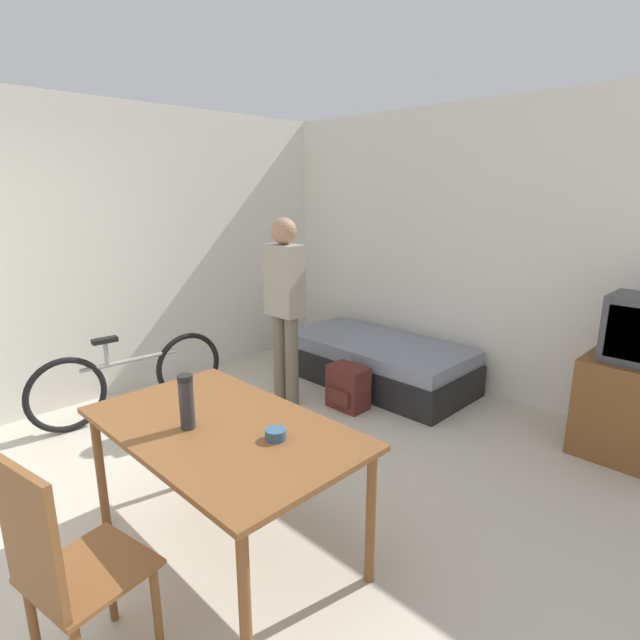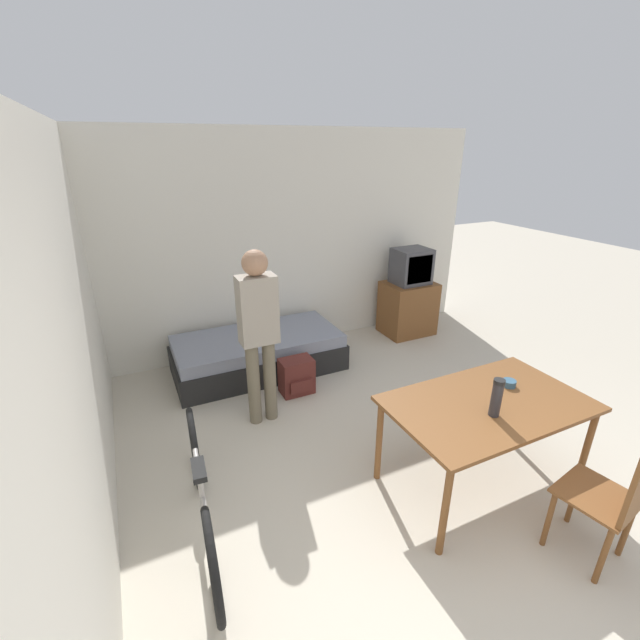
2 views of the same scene
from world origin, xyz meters
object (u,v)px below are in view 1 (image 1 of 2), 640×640
at_px(mate_bowl, 276,434).
at_px(thermos_flask, 186,399).
at_px(daybed, 375,362).
at_px(wooden_chair, 62,565).
at_px(tv, 635,391).
at_px(backpack, 348,387).
at_px(bicycle, 132,378).
at_px(dining_table, 222,438).
at_px(person_standing, 285,299).

bearing_deg(mate_bowl, thermos_flask, -149.76).
bearing_deg(daybed, wooden_chair, -70.51).
distance_m(tv, backpack, 2.21).
bearing_deg(bicycle, daybed, 63.10).
bearing_deg(dining_table, tv, 64.77).
bearing_deg(mate_bowl, bicycle, 171.79).
height_order(daybed, thermos_flask, thermos_flask).
height_order(dining_table, mate_bowl, mate_bowl).
distance_m(wooden_chair, mate_bowl, 0.99).
xyz_separation_m(wooden_chair, backpack, (-0.98, 2.71, -0.37)).
distance_m(mate_bowl, backpack, 2.14).
height_order(dining_table, backpack, dining_table).
bearing_deg(wooden_chair, backpack, 109.89).
height_order(daybed, wooden_chair, wooden_chair).
bearing_deg(mate_bowl, daybed, 118.23).
xyz_separation_m(thermos_flask, mate_bowl, (0.40, 0.23, -0.13)).
relative_size(daybed, backpack, 4.90).
height_order(thermos_flask, mate_bowl, thermos_flask).
relative_size(dining_table, thermos_flask, 5.23).
bearing_deg(thermos_flask, bicycle, 163.58).
relative_size(tv, mate_bowl, 11.71).
xyz_separation_m(bicycle, thermos_flask, (1.95, -0.57, 0.58)).
distance_m(dining_table, person_standing, 2.01).
height_order(wooden_chair, backpack, wooden_chair).
relative_size(tv, dining_table, 0.82).
distance_m(bicycle, thermos_flask, 2.11).
height_order(tv, bicycle, tv).
relative_size(person_standing, mate_bowl, 16.33).
relative_size(wooden_chair, bicycle, 0.60).
distance_m(dining_table, mate_bowl, 0.34).
bearing_deg(daybed, thermos_flask, -71.36).
bearing_deg(tv, bicycle, -145.99).
relative_size(dining_table, backpack, 3.73).
height_order(bicycle, thermos_flask, thermos_flask).
relative_size(dining_table, wooden_chair, 1.45).
distance_m(daybed, bicycle, 2.33).
xyz_separation_m(wooden_chair, person_standing, (-1.46, 2.40, 0.43)).
height_order(tv, backpack, tv).
distance_m(tv, dining_table, 2.95).
height_order(bicycle, backpack, bicycle).
bearing_deg(bicycle, wooden_chair, -30.07).
xyz_separation_m(daybed, mate_bowl, (1.30, -2.42, 0.56)).
height_order(wooden_chair, bicycle, wooden_chair).
bearing_deg(daybed, bicycle, -116.90).
bearing_deg(bicycle, thermos_flask, -16.42).
distance_m(thermos_flask, mate_bowl, 0.48).
bearing_deg(person_standing, bicycle, -125.55).
xyz_separation_m(dining_table, wooden_chair, (0.21, -0.86, -0.12)).
relative_size(dining_table, mate_bowl, 14.28).
bearing_deg(thermos_flask, mate_bowl, 30.24).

